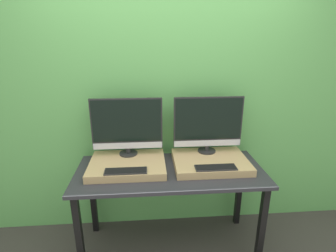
{
  "coord_description": "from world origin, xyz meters",
  "views": [
    {
      "loc": [
        -0.17,
        -1.62,
        1.84
      ],
      "look_at": [
        0.0,
        0.54,
        1.11
      ],
      "focal_mm": 28.0,
      "sensor_mm": 36.0,
      "label": 1
    }
  ],
  "objects_px": {
    "monitor_right": "(208,123)",
    "keyboard_right": "(216,167)",
    "keyboard_left": "(126,171)",
    "monitor_left": "(127,125)"
  },
  "relations": [
    {
      "from": "monitor_right",
      "to": "keyboard_right",
      "type": "distance_m",
      "value": 0.42
    },
    {
      "from": "keyboard_left",
      "to": "keyboard_right",
      "type": "distance_m",
      "value": 0.71
    },
    {
      "from": "monitor_right",
      "to": "monitor_left",
      "type": "bearing_deg",
      "value": 180.0
    },
    {
      "from": "monitor_left",
      "to": "keyboard_left",
      "type": "distance_m",
      "value": 0.42
    },
    {
      "from": "monitor_right",
      "to": "keyboard_right",
      "type": "bearing_deg",
      "value": -90.0
    },
    {
      "from": "monitor_left",
      "to": "monitor_right",
      "type": "height_order",
      "value": "same"
    },
    {
      "from": "monitor_right",
      "to": "keyboard_right",
      "type": "height_order",
      "value": "monitor_right"
    },
    {
      "from": "monitor_left",
      "to": "keyboard_left",
      "type": "bearing_deg",
      "value": -90.0
    },
    {
      "from": "monitor_right",
      "to": "keyboard_right",
      "type": "xyz_separation_m",
      "value": [
        0.0,
        -0.33,
        -0.26
      ]
    },
    {
      "from": "monitor_left",
      "to": "monitor_right",
      "type": "xyz_separation_m",
      "value": [
        0.71,
        0.0,
        0.0
      ]
    }
  ]
}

